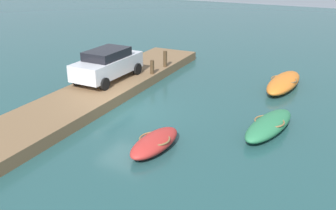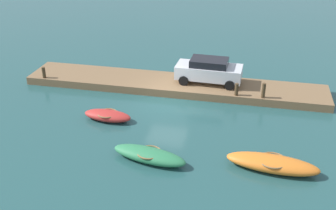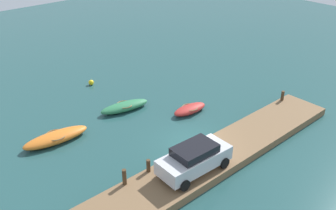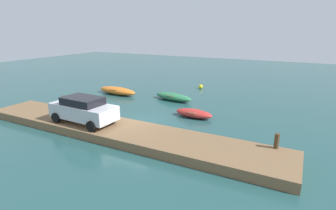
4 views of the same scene
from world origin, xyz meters
name	(u,v)px [view 4 (image 4 of 4)]	position (x,y,z in m)	size (l,w,h in m)	color
ground_plane	(138,124)	(0.00, 0.00, 0.00)	(84.00, 84.00, 0.00)	#234C4C
dock_platform	(117,131)	(0.00, -2.21, 0.26)	(20.11, 3.15, 0.52)	brown
dinghy_red	(194,113)	(2.84, 3.03, 0.30)	(2.90, 1.30, 0.59)	#B72D28
rowboat_green	(173,97)	(-0.57, 6.53, 0.33)	(3.95, 1.83, 0.64)	#2D7A4C
rowboat_orange	(117,91)	(-6.41, 6.01, 0.36)	(4.43, 1.68, 0.70)	orange
mooring_post_west	(64,102)	(-5.86, -0.89, 0.99)	(0.23, 0.23, 0.94)	#47331E
mooring_post_mid_west	(81,106)	(-4.23, -0.89, 0.91)	(0.23, 0.23, 0.78)	#47331E
mooring_post_mid_east	(277,141)	(8.81, -0.89, 0.90)	(0.23, 0.23, 0.76)	#47331E
parked_car	(83,109)	(-2.27, -2.53, 1.38)	(4.36, 2.12, 1.64)	silver
marker_buoy	(201,87)	(-0.08, 12.09, 0.23)	(0.45, 0.45, 0.45)	yellow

